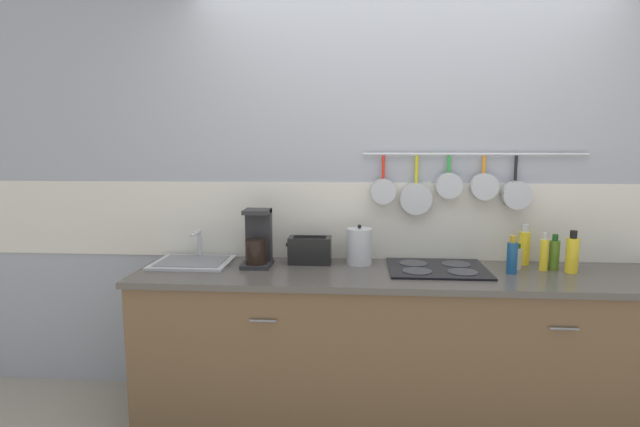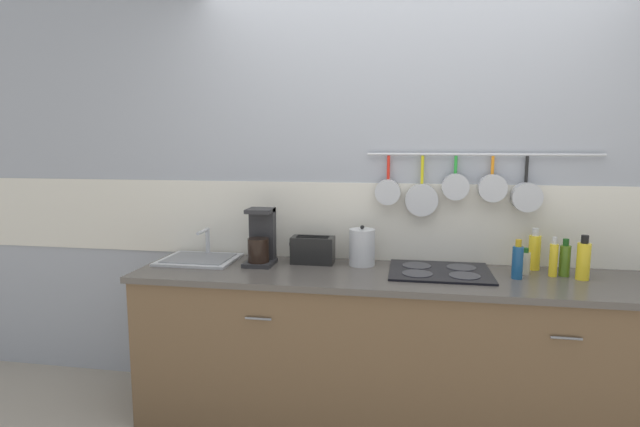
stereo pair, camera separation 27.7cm
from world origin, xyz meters
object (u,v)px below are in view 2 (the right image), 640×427
at_px(bottle_dish_soap, 565,260).
at_px(bottle_vinegar, 584,260).
at_px(bottle_sesame_oil, 534,251).
at_px(bottle_olive_oil, 554,259).
at_px(toaster, 313,250).
at_px(kettle, 362,247).
at_px(bottle_cooking_wine, 518,261).
at_px(bottle_hot_sauce, 526,262).
at_px(coffee_maker, 261,241).

xyz_separation_m(bottle_dish_soap, bottle_vinegar, (0.07, -0.06, 0.01)).
bearing_deg(bottle_sesame_oil, bottle_olive_oil, -63.83).
relative_size(bottle_sesame_oil, bottle_olive_oil, 1.11).
bearing_deg(toaster, bottle_olive_oil, -2.83).
xyz_separation_m(bottle_sesame_oil, bottle_dish_soap, (0.13, -0.12, -0.02)).
bearing_deg(kettle, bottle_vinegar, -5.46).
relative_size(toaster, bottle_cooking_wine, 1.27).
xyz_separation_m(bottle_hot_sauce, bottle_dish_soap, (0.20, -0.01, 0.03)).
height_order(toaster, bottle_cooking_wine, bottle_cooking_wine).
bearing_deg(bottle_hot_sauce, kettle, 177.22).
distance_m(coffee_maker, bottle_hot_sauce, 1.50).
xyz_separation_m(bottle_cooking_wine, bottle_hot_sauce, (0.07, 0.11, -0.03)).
xyz_separation_m(bottle_hot_sauce, bottle_vinegar, (0.27, -0.07, 0.04)).
bearing_deg(toaster, bottle_dish_soap, -2.01).
height_order(toaster, kettle, kettle).
xyz_separation_m(bottle_sesame_oil, bottle_vinegar, (0.20, -0.18, -0.00)).
xyz_separation_m(coffee_maker, bottle_dish_soap, (1.70, 0.02, -0.05)).
height_order(kettle, bottle_dish_soap, kettle).
bearing_deg(coffee_maker, bottle_cooking_wine, -3.18).
distance_m(toaster, bottle_vinegar, 1.48).
xyz_separation_m(bottle_olive_oil, bottle_vinegar, (0.14, -0.04, 0.01)).
height_order(coffee_maker, bottle_olive_oil, coffee_maker).
relative_size(coffee_maker, bottle_cooking_wine, 1.58).
relative_size(coffee_maker, bottle_olive_oil, 1.54).
xyz_separation_m(bottle_sesame_oil, bottle_olive_oil, (0.07, -0.14, -0.01)).
relative_size(coffee_maker, toaster, 1.24).
bearing_deg(bottle_sesame_oil, bottle_dish_soap, -42.66).
distance_m(bottle_sesame_oil, bottle_dish_soap, 0.18).
bearing_deg(toaster, bottle_vinegar, -4.16).
distance_m(coffee_maker, bottle_olive_oil, 1.64).
relative_size(coffee_maker, bottle_hot_sauce, 2.29).
height_order(coffee_maker, bottle_vinegar, coffee_maker).
xyz_separation_m(toaster, bottle_cooking_wine, (1.14, -0.15, 0.01)).
distance_m(bottle_olive_oil, bottle_dish_soap, 0.06).
xyz_separation_m(bottle_cooking_wine, bottle_olive_oil, (0.20, 0.08, 0.00)).
xyz_separation_m(kettle, bottle_olive_oil, (1.04, -0.07, -0.01)).
relative_size(kettle, bottle_hot_sauce, 1.64).
xyz_separation_m(bottle_cooking_wine, bottle_vinegar, (0.34, 0.04, 0.01)).
bearing_deg(bottle_dish_soap, toaster, 177.99).
bearing_deg(kettle, bottle_olive_oil, -3.94).
distance_m(kettle, bottle_vinegar, 1.18).
distance_m(bottle_dish_soap, bottle_vinegar, 0.10).
bearing_deg(toaster, coffee_maker, -167.07).
bearing_deg(bottle_dish_soap, coffee_maker, -179.33).
bearing_deg(bottle_vinegar, toaster, 175.84).
bearing_deg(bottle_olive_oil, bottle_vinegar, -16.72).
relative_size(toaster, bottle_sesame_oil, 1.13).
bearing_deg(bottle_olive_oil, toaster, 177.17).
height_order(bottle_hot_sauce, bottle_dish_soap, bottle_dish_soap).
height_order(kettle, bottle_hot_sauce, kettle).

